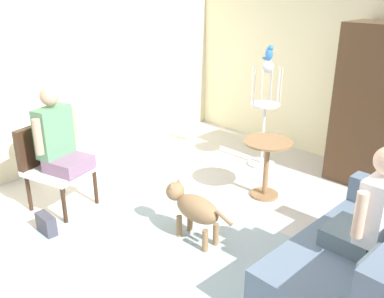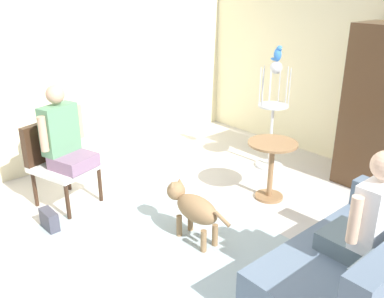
% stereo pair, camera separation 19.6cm
% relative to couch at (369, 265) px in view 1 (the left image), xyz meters
% --- Properties ---
extents(ground_plane, '(6.57, 6.57, 0.00)m').
position_rel_couch_xyz_m(ground_plane, '(-1.38, -0.38, -0.29)').
color(ground_plane, beige).
extents(back_wall, '(5.81, 0.12, 2.80)m').
position_rel_couch_xyz_m(back_wall, '(-1.38, 2.41, 1.11)').
color(back_wall, beige).
rests_on(back_wall, ground).
extents(left_wall, '(0.12, 6.08, 2.80)m').
position_rel_couch_xyz_m(left_wall, '(-4.04, -0.08, 1.11)').
color(left_wall, beige).
rests_on(left_wall, ground).
extents(area_rug, '(2.83, 1.90, 0.01)m').
position_rel_couch_xyz_m(area_rug, '(-1.32, -0.66, -0.29)').
color(area_rug, '#9EB2B7').
rests_on(area_rug, ground).
extents(couch, '(0.94, 1.67, 0.84)m').
position_rel_couch_xyz_m(couch, '(0.00, 0.00, 0.00)').
color(couch, slate).
rests_on(couch, ground).
extents(armchair, '(0.75, 0.72, 0.91)m').
position_rel_couch_xyz_m(armchair, '(-3.07, -1.00, 0.24)').
color(armchair, '#382316').
rests_on(armchair, ground).
extents(person_on_couch, '(0.45, 0.55, 0.85)m').
position_rel_couch_xyz_m(person_on_couch, '(-0.04, -0.03, 0.46)').
color(person_on_couch, slate).
extents(person_on_armchair, '(0.54, 0.55, 0.87)m').
position_rel_couch_xyz_m(person_on_armchair, '(-2.92, -0.96, 0.52)').
color(person_on_armchair, slate).
extents(round_end_table, '(0.55, 0.55, 0.68)m').
position_rel_couch_xyz_m(round_end_table, '(-1.55, 0.81, 0.16)').
color(round_end_table, olive).
rests_on(round_end_table, ground).
extents(dog, '(0.81, 0.24, 0.54)m').
position_rel_couch_xyz_m(dog, '(-1.51, -0.39, 0.05)').
color(dog, olive).
rests_on(dog, ground).
extents(bird_cage_stand, '(0.38, 0.38, 1.40)m').
position_rel_couch_xyz_m(bird_cage_stand, '(-2.11, 1.51, 0.40)').
color(bird_cage_stand, silver).
rests_on(bird_cage_stand, ground).
extents(parrot, '(0.17, 0.10, 0.19)m').
position_rel_couch_xyz_m(parrot, '(-2.10, 1.51, 1.20)').
color(parrot, blue).
rests_on(parrot, bird_cage_stand).
extents(handbag, '(0.25, 0.10, 0.20)m').
position_rel_couch_xyz_m(handbag, '(-2.60, -1.35, -0.20)').
color(handbag, '#3F3F4C').
rests_on(handbag, ground).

